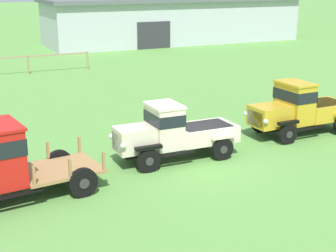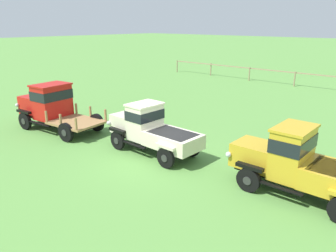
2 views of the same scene
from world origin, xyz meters
name	(u,v)px [view 2 (image 2 of 2)]	position (x,y,z in m)	size (l,w,h in m)	color
ground_plane	(156,157)	(0.00, 0.00, 0.00)	(240.00, 240.00, 0.00)	#5B9342
paddock_fence	(248,70)	(-6.68, 19.49, 0.96)	(17.58, 0.52, 1.29)	#997F60
vintage_truck_foreground_near	(51,105)	(-6.82, -0.80, 1.22)	(5.32, 2.65, 2.35)	black
vintage_truck_second_in_line	(150,129)	(-0.61, 0.30, 1.03)	(4.57, 1.77, 2.08)	black
vintage_truck_midrow_center	(300,163)	(5.47, 0.92, 1.07)	(4.64, 2.10, 2.22)	black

